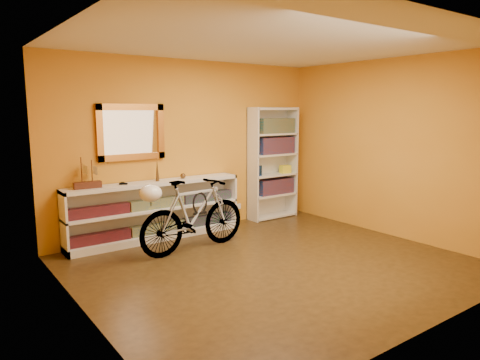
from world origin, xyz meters
TOP-DOWN VIEW (x-y plane):
  - floor at (0.00, 0.00)m, footprint 4.50×4.00m
  - ceiling at (0.00, 0.00)m, footprint 4.50×4.00m
  - back_wall at (0.00, 2.00)m, footprint 4.50×0.01m
  - left_wall at (-2.25, 0.00)m, footprint 0.01×4.00m
  - right_wall at (2.25, 0.00)m, footprint 0.01×4.00m
  - gilt_mirror at (-0.95, 1.97)m, footprint 0.98×0.06m
  - wall_socket at (0.90, 1.99)m, footprint 0.09×0.02m
  - console_unit at (-0.68, 1.81)m, footprint 2.60×0.35m
  - cd_row_lower at (-0.68, 1.79)m, footprint 2.50×0.13m
  - cd_row_upper at (-0.68, 1.79)m, footprint 2.50×0.13m
  - model_ship at (-1.64, 1.81)m, footprint 0.35×0.15m
  - toy_car at (-1.15, 1.81)m, footprint 0.00×0.00m
  - bronze_ornament at (-0.65, 1.81)m, footprint 0.05×0.05m
  - decorative_orb at (-0.24, 1.81)m, footprint 0.08×0.08m
  - bookcase at (1.52, 1.84)m, footprint 0.90×0.30m
  - book_row_a at (1.57, 1.84)m, footprint 0.70×0.22m
  - book_row_b at (1.57, 1.84)m, footprint 0.70×0.22m
  - book_row_c at (1.57, 1.84)m, footprint 0.70×0.22m
  - travel_mug at (1.22, 1.82)m, footprint 0.08×0.08m
  - red_tin at (1.32, 1.87)m, footprint 0.17×0.17m
  - yellow_bag at (1.77, 1.80)m, footprint 0.19×0.14m
  - bicycle at (-0.50, 1.05)m, footprint 0.55×1.68m
  - helmet at (-1.13, 1.00)m, footprint 0.28×0.27m
  - u_lock at (-0.40, 1.06)m, footprint 0.22×0.02m

SIDE VIEW (x-z plane):
  - floor at x=0.00m, z-range -0.01..0.00m
  - cd_row_lower at x=-0.68m, z-range 0.10..0.24m
  - wall_socket at x=0.90m, z-range 0.21..0.29m
  - console_unit at x=-0.68m, z-range 0.00..0.85m
  - bicycle at x=-0.50m, z-range 0.00..0.97m
  - cd_row_upper at x=-0.68m, z-range 0.47..0.60m
  - book_row_a at x=1.57m, z-range 0.42..0.68m
  - u_lock at x=-0.40m, z-range 0.52..0.74m
  - yellow_bag at x=1.77m, z-range 0.77..0.90m
  - toy_car at x=-1.15m, z-range 0.85..0.85m
  - travel_mug at x=1.22m, z-range 0.77..0.94m
  - helmet at x=-1.13m, z-range 0.75..0.96m
  - decorative_orb at x=-0.24m, z-range 0.85..0.93m
  - bookcase at x=1.52m, z-range 0.00..1.90m
  - bronze_ornament at x=-0.65m, z-range 0.85..1.17m
  - model_ship at x=-1.64m, z-range 0.85..1.26m
  - book_row_b at x=1.57m, z-range 1.11..1.40m
  - back_wall at x=0.00m, z-range 0.00..2.60m
  - left_wall at x=-2.25m, z-range 0.00..2.60m
  - right_wall at x=2.25m, z-range 0.00..2.60m
  - gilt_mirror at x=-0.95m, z-range 1.16..1.94m
  - red_tin at x=1.32m, z-range 1.46..1.66m
  - book_row_c at x=1.57m, z-range 1.46..1.71m
  - ceiling at x=0.00m, z-range 2.60..2.61m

